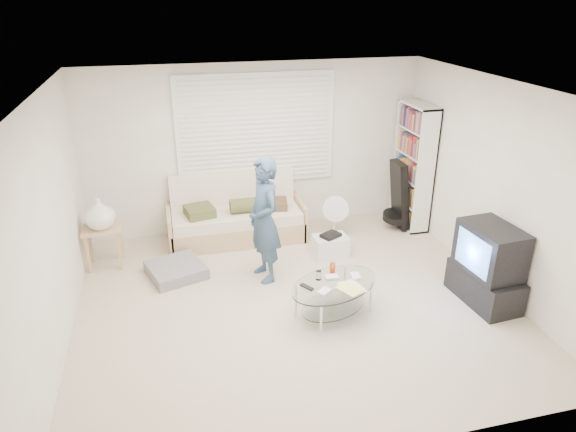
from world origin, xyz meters
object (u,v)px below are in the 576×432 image
object	(u,v)px
coffee_table	(334,290)
bookshelf	(413,167)
tv_unit	(488,266)
futon_sofa	(236,219)

from	to	relation	value
coffee_table	bookshelf	bearing A→B (deg)	47.00
tv_unit	futon_sofa	bearing A→B (deg)	137.49
coffee_table	tv_unit	bearing A→B (deg)	-4.94
futon_sofa	coffee_table	size ratio (longest dim) A/B	1.55
futon_sofa	bookshelf	xyz separation A→B (m)	(2.72, -0.13, 0.63)
futon_sofa	tv_unit	size ratio (longest dim) A/B	2.05
futon_sofa	bookshelf	bearing A→B (deg)	-2.80
futon_sofa	bookshelf	size ratio (longest dim) A/B	1.04
futon_sofa	coffee_table	distance (m)	2.35
bookshelf	tv_unit	distance (m)	2.30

